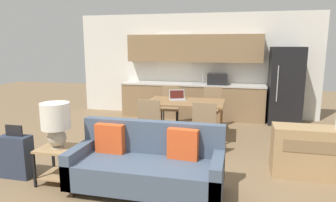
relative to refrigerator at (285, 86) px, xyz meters
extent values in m
plane|color=#7F6647|center=(-2.27, -4.21, -0.92)|extent=(20.00, 20.00, 0.00)
cube|color=silver|center=(-2.27, 0.42, 0.43)|extent=(6.40, 0.06, 2.70)
cube|color=white|center=(-2.81, 0.38, 0.73)|extent=(0.98, 0.01, 1.11)
cube|color=#8E704C|center=(-2.27, 0.08, -0.49)|extent=(3.67, 0.62, 0.86)
cube|color=silver|center=(-2.27, 0.08, -0.04)|extent=(3.70, 0.65, 0.04)
cube|color=#B2B5B7|center=(-2.01, 0.03, -0.02)|extent=(0.48, 0.36, 0.01)
cylinder|color=#B7BABC|center=(-2.01, 0.20, 0.10)|extent=(0.02, 0.02, 0.24)
cube|color=#8E704C|center=(-2.27, 0.22, 0.88)|extent=(3.49, 0.34, 0.70)
cube|color=black|center=(-1.62, 0.03, 0.12)|extent=(0.48, 0.36, 0.28)
cube|color=black|center=(0.00, 0.00, 0.00)|extent=(0.75, 0.74, 1.84)
cylinder|color=silver|center=(-0.22, -0.39, 0.09)|extent=(0.02, 0.02, 0.83)
cube|color=olive|center=(-2.12, -1.73, -0.17)|extent=(1.54, 0.94, 0.04)
cylinder|color=olive|center=(-2.83, -2.14, -0.56)|extent=(0.05, 0.05, 0.73)
cylinder|color=olive|center=(-1.41, -2.14, -0.56)|extent=(0.05, 0.05, 0.73)
cylinder|color=olive|center=(-2.83, -1.32, -0.56)|extent=(0.05, 0.05, 0.73)
cylinder|color=olive|center=(-1.41, -1.32, -0.56)|extent=(0.05, 0.05, 0.73)
cylinder|color=#3D2D1E|center=(-3.09, -4.46, -0.87)|extent=(0.05, 0.05, 0.10)
cylinder|color=#3D2D1E|center=(-3.09, -3.82, -0.87)|extent=(0.05, 0.05, 0.10)
cylinder|color=#3D2D1E|center=(-1.33, -3.82, -0.87)|extent=(0.05, 0.05, 0.10)
cube|color=#47566B|center=(-2.21, -4.14, -0.66)|extent=(1.96, 0.80, 0.33)
cube|color=#47566B|center=(-2.21, -3.81, -0.43)|extent=(1.96, 0.14, 0.78)
cube|color=#47566B|center=(-3.12, -4.14, -0.59)|extent=(0.14, 0.80, 0.47)
cube|color=#47566B|center=(-1.30, -4.14, -0.59)|extent=(0.14, 0.80, 0.47)
cube|color=#E05123|center=(-2.78, -3.94, -0.29)|extent=(0.40, 0.13, 0.40)
cube|color=#E05123|center=(-1.76, -3.94, -0.29)|extent=(0.41, 0.15, 0.40)
cube|color=tan|center=(-3.49, -4.12, -0.43)|extent=(0.46, 0.46, 0.03)
cube|color=tan|center=(-3.49, -4.12, -0.81)|extent=(0.42, 0.42, 0.02)
cube|color=black|center=(-3.70, -4.33, -0.68)|extent=(0.03, 0.03, 0.48)
cube|color=black|center=(-3.28, -4.33, -0.68)|extent=(0.03, 0.03, 0.48)
cube|color=black|center=(-3.70, -3.91, -0.68)|extent=(0.03, 0.03, 0.48)
cube|color=black|center=(-3.28, -3.91, -0.68)|extent=(0.03, 0.03, 0.48)
cylinder|color=#B2A893|center=(-3.47, -4.13, -0.40)|extent=(0.16, 0.16, 0.02)
sphere|color=#B2A893|center=(-3.47, -4.13, -0.27)|extent=(0.25, 0.25, 0.25)
cylinder|color=white|center=(-3.47, -4.13, 0.03)|extent=(0.39, 0.39, 0.35)
cube|color=tan|center=(0.03, -3.11, -0.55)|extent=(1.21, 0.44, 0.74)
cube|color=olive|center=(0.03, -3.33, -0.41)|extent=(0.97, 0.01, 0.18)
cube|color=#997A56|center=(-2.61, -0.97, -0.49)|extent=(0.47, 0.47, 0.04)
cube|color=#997A56|center=(-2.64, -0.78, -0.22)|extent=(0.40, 0.08, 0.49)
cylinder|color=black|center=(-2.76, -1.16, -0.71)|extent=(0.03, 0.03, 0.42)
cylinder|color=black|center=(-2.43, -1.12, -0.71)|extent=(0.03, 0.03, 0.42)
cylinder|color=black|center=(-2.80, -0.82, -0.71)|extent=(0.03, 0.03, 0.42)
cylinder|color=black|center=(-2.47, -0.78, -0.71)|extent=(0.03, 0.03, 0.42)
cube|color=#997A56|center=(-2.61, -2.47, -0.49)|extent=(0.44, 0.44, 0.04)
cube|color=#997A56|center=(-2.61, -2.66, -0.22)|extent=(0.40, 0.05, 0.49)
cylinder|color=black|center=(-2.45, -2.29, -0.71)|extent=(0.03, 0.03, 0.42)
cylinder|color=black|center=(-2.79, -2.31, -0.71)|extent=(0.03, 0.03, 0.42)
cylinder|color=black|center=(-2.44, -2.63, -0.71)|extent=(0.03, 0.03, 0.42)
cylinder|color=black|center=(-2.78, -2.65, -0.71)|extent=(0.03, 0.03, 0.42)
cube|color=#997A56|center=(-1.63, -2.51, -0.49)|extent=(0.42, 0.42, 0.04)
cube|color=#997A56|center=(-1.63, -2.71, -0.22)|extent=(0.40, 0.03, 0.49)
cylinder|color=black|center=(-1.46, -2.34, -0.71)|extent=(0.03, 0.03, 0.42)
cylinder|color=black|center=(-1.80, -2.34, -0.71)|extent=(0.03, 0.03, 0.42)
cylinder|color=black|center=(-1.46, -2.68, -0.71)|extent=(0.03, 0.03, 0.42)
cylinder|color=black|center=(-1.80, -2.68, -0.71)|extent=(0.03, 0.03, 0.42)
cube|color=#997A56|center=(-1.63, -0.99, -0.49)|extent=(0.48, 0.48, 0.04)
cube|color=#997A56|center=(-1.66, -0.80, -0.22)|extent=(0.40, 0.09, 0.49)
cylinder|color=black|center=(-1.77, -1.19, -0.71)|extent=(0.03, 0.03, 0.42)
cylinder|color=black|center=(-1.44, -1.14, -0.71)|extent=(0.03, 0.03, 0.42)
cylinder|color=black|center=(-1.82, -0.85, -0.71)|extent=(0.03, 0.03, 0.42)
cylinder|color=black|center=(-1.49, -0.80, -0.71)|extent=(0.03, 0.03, 0.42)
cube|color=#B7BABC|center=(-2.30, -1.65, -0.14)|extent=(0.38, 0.32, 0.02)
cube|color=#B7BABC|center=(-2.34, -1.54, -0.05)|extent=(0.32, 0.16, 0.20)
cube|color=#4C1914|center=(-2.33, -1.55, -0.05)|extent=(0.28, 0.14, 0.17)
cube|color=#2D384C|center=(-4.16, -4.11, -0.61)|extent=(0.44, 0.22, 0.62)
cube|color=black|center=(-4.16, -4.11, -0.23)|extent=(0.27, 0.02, 0.16)
camera|label=1|loc=(-1.10, -7.58, 0.97)|focal=32.00mm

